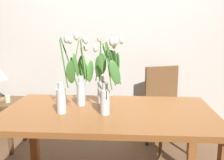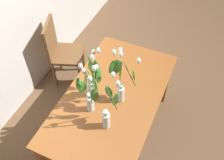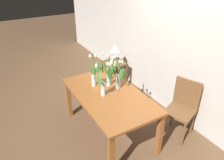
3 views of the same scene
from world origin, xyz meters
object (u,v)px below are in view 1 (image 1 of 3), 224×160
(tulip_vase_1, at_px, (110,81))
(tulip_vase_3, at_px, (82,78))
(dining_table, at_px, (108,122))
(tulip_vase_0, at_px, (65,88))
(dining_chair, at_px, (165,103))
(tulip_vase_2, at_px, (104,77))
(pillar_candle, at_px, (8,99))
(side_table, at_px, (0,111))

(tulip_vase_1, xyz_separation_m, tulip_vase_3, (-0.24, 0.20, -0.02))
(dining_table, bearing_deg, tulip_vase_0, -163.35)
(tulip_vase_3, distance_m, dining_chair, 1.24)
(tulip_vase_2, height_order, pillar_candle, tulip_vase_2)
(tulip_vase_1, distance_m, tulip_vase_3, 0.32)
(tulip_vase_0, relative_size, tulip_vase_1, 1.05)
(dining_table, bearing_deg, side_table, 146.36)
(side_table, bearing_deg, tulip_vase_1, -35.34)
(tulip_vase_0, bearing_deg, tulip_vase_1, 3.46)
(tulip_vase_3, bearing_deg, side_table, 145.79)
(dining_chair, bearing_deg, side_table, -176.57)
(tulip_vase_0, bearing_deg, pillar_candle, 134.21)
(tulip_vase_0, height_order, dining_chair, tulip_vase_0)
(tulip_vase_1, bearing_deg, tulip_vase_2, 104.36)
(tulip_vase_0, height_order, tulip_vase_1, tulip_vase_0)
(tulip_vase_1, relative_size, dining_chair, 0.60)
(dining_table, bearing_deg, tulip_vase_3, 149.26)
(tulip_vase_2, height_order, side_table, tulip_vase_2)
(tulip_vase_0, height_order, side_table, tulip_vase_0)
(tulip_vase_0, distance_m, dining_chair, 1.44)
(dining_table, bearing_deg, dining_chair, 60.12)
(tulip_vase_0, bearing_deg, side_table, 136.32)
(tulip_vase_2, relative_size, dining_chair, 0.61)
(pillar_candle, bearing_deg, dining_chair, 5.64)
(tulip_vase_2, height_order, tulip_vase_3, tulip_vase_2)
(tulip_vase_3, distance_m, pillar_candle, 1.23)
(dining_table, xyz_separation_m, tulip_vase_2, (-0.05, 0.18, 0.32))
(tulip_vase_1, xyz_separation_m, pillar_candle, (-1.20, 0.88, -0.40))
(dining_table, relative_size, pillar_candle, 21.33)
(tulip_vase_1, distance_m, pillar_candle, 1.54)
(tulip_vase_2, distance_m, dining_chair, 1.10)
(dining_table, relative_size, dining_chair, 1.72)
(tulip_vase_2, distance_m, tulip_vase_3, 0.18)
(tulip_vase_0, xyz_separation_m, dining_chair, (0.87, 1.07, -0.41))
(dining_table, distance_m, tulip_vase_3, 0.41)
(tulip_vase_2, xyz_separation_m, side_table, (-1.26, 0.69, -0.53))
(dining_chair, height_order, pillar_candle, dining_chair)
(dining_table, height_order, tulip_vase_1, tulip_vase_1)
(tulip_vase_0, relative_size, tulip_vase_3, 1.05)
(dining_chair, bearing_deg, pillar_candle, -174.36)
(tulip_vase_1, height_order, tulip_vase_2, tulip_vase_2)
(side_table, bearing_deg, tulip_vase_2, -28.64)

